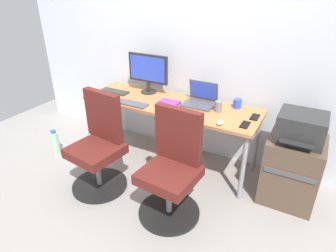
# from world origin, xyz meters

# --- Properties ---
(ground_plane) EXTENTS (5.28, 5.28, 0.00)m
(ground_plane) POSITION_xyz_m (0.00, 0.00, 0.00)
(ground_plane) COLOR gray
(back_wall) EXTENTS (4.40, 0.04, 2.60)m
(back_wall) POSITION_xyz_m (0.00, 0.38, 1.30)
(back_wall) COLOR silver
(back_wall) RESTS_ON ground
(desk) EXTENTS (1.86, 0.61, 0.71)m
(desk) POSITION_xyz_m (0.00, 0.00, 0.64)
(desk) COLOR #B77542
(desk) RESTS_ON ground
(office_chair_left) EXTENTS (0.54, 0.54, 0.94)m
(office_chair_left) POSITION_xyz_m (-0.40, -0.69, 0.42)
(office_chair_left) COLOR black
(office_chair_left) RESTS_ON ground
(office_chair_right) EXTENTS (0.54, 0.54, 0.94)m
(office_chair_right) POSITION_xyz_m (0.39, -0.69, 0.42)
(office_chair_right) COLOR black
(office_chair_right) RESTS_ON ground
(side_cabinet) EXTENTS (0.47, 0.49, 0.62)m
(side_cabinet) POSITION_xyz_m (1.26, -0.02, 0.31)
(side_cabinet) COLOR brown
(side_cabinet) RESTS_ON ground
(printer) EXTENTS (0.38, 0.40, 0.24)m
(printer) POSITION_xyz_m (1.26, -0.02, 0.74)
(printer) COLOR #2D2D2D
(printer) RESTS_ON side_cabinet
(water_bottle_on_floor) EXTENTS (0.09, 0.09, 0.31)m
(water_bottle_on_floor) POSITION_xyz_m (-1.24, -0.53, 0.15)
(water_bottle_on_floor) COLOR #A5D8B2
(water_bottle_on_floor) RESTS_ON ground
(desktop_monitor) EXTENTS (0.48, 0.18, 0.43)m
(desktop_monitor) POSITION_xyz_m (-0.37, 0.16, 0.96)
(desktop_monitor) COLOR #262626
(desktop_monitor) RESTS_ON desk
(open_laptop) EXTENTS (0.31, 0.26, 0.23)m
(open_laptop) POSITION_xyz_m (0.28, 0.12, 0.76)
(open_laptop) COLOR #4C4C51
(open_laptop) RESTS_ON desk
(keyboard_by_monitor) EXTENTS (0.34, 0.12, 0.02)m
(keyboard_by_monitor) POSITION_xyz_m (-0.33, -0.22, 0.71)
(keyboard_by_monitor) COLOR #515156
(keyboard_by_monitor) RESTS_ON desk
(keyboard_by_laptop) EXTENTS (0.34, 0.12, 0.02)m
(keyboard_by_laptop) POSITION_xyz_m (-0.71, -0.02, 0.71)
(keyboard_by_laptop) COLOR #2D2D2D
(keyboard_by_laptop) RESTS_ON desk
(mouse_by_monitor) EXTENTS (0.06, 0.10, 0.03)m
(mouse_by_monitor) POSITION_xyz_m (0.62, -0.22, 0.72)
(mouse_by_monitor) COLOR #B7B7B7
(mouse_by_monitor) RESTS_ON desk
(mouse_by_laptop) EXTENTS (0.06, 0.10, 0.03)m
(mouse_by_laptop) POSITION_xyz_m (-0.61, -0.23, 0.72)
(mouse_by_laptop) COLOR silver
(mouse_by_laptop) RESTS_ON desk
(coffee_mug) EXTENTS (0.08, 0.08, 0.09)m
(coffee_mug) POSITION_xyz_m (0.65, 0.21, 0.75)
(coffee_mug) COLOR blue
(coffee_mug) RESTS_ON desk
(pen_cup) EXTENTS (0.07, 0.07, 0.10)m
(pen_cup) POSITION_xyz_m (0.51, 0.03, 0.76)
(pen_cup) COLOR slate
(pen_cup) RESTS_ON desk
(phone_near_monitor) EXTENTS (0.07, 0.14, 0.01)m
(phone_near_monitor) POSITION_xyz_m (0.86, 0.06, 0.71)
(phone_near_monitor) COLOR black
(phone_near_monitor) RESTS_ON desk
(phone_near_laptop) EXTENTS (0.07, 0.14, 0.01)m
(phone_near_laptop) POSITION_xyz_m (0.82, -0.14, 0.71)
(phone_near_laptop) COLOR black
(phone_near_laptop) RESTS_ON desk
(notebook) EXTENTS (0.21, 0.15, 0.03)m
(notebook) POSITION_xyz_m (0.00, -0.03, 0.72)
(notebook) COLOR purple
(notebook) RESTS_ON desk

